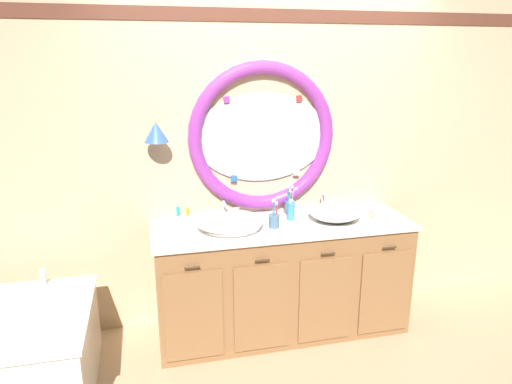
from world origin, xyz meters
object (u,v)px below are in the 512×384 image
(sink_basin_right, at_px, (335,212))
(toothbrush_holder_right, at_px, (290,206))
(sink_basin_left, at_px, (230,222))
(soap_dispenser, at_px, (291,210))
(toiletry_basket, at_px, (183,217))
(toothbrush_holder_left, at_px, (274,220))
(folded_hand_towel, at_px, (383,214))

(sink_basin_right, relative_size, toothbrush_holder_right, 1.78)
(sink_basin_left, distance_m, toothbrush_holder_right, 0.57)
(soap_dispenser, distance_m, toiletry_basket, 0.80)
(toothbrush_holder_left, height_order, toiletry_basket, toothbrush_holder_left)
(sink_basin_left, distance_m, soap_dispenser, 0.49)
(toothbrush_holder_right, relative_size, soap_dispenser, 1.36)
(toothbrush_holder_left, relative_size, soap_dispenser, 1.33)
(toothbrush_holder_left, xyz_separation_m, folded_hand_towel, (0.87, 0.03, -0.03))
(sink_basin_right, xyz_separation_m, folded_hand_towel, (0.39, -0.01, -0.04))
(sink_basin_right, distance_m, toothbrush_holder_right, 0.37)
(sink_basin_left, relative_size, toiletry_basket, 3.13)
(sink_basin_left, height_order, toiletry_basket, toiletry_basket)
(soap_dispenser, xyz_separation_m, folded_hand_towel, (0.70, -0.10, -0.05))
(sink_basin_right, height_order, toiletry_basket, sink_basin_right)
(sink_basin_left, bearing_deg, toothbrush_holder_right, 25.32)
(toothbrush_holder_right, distance_m, folded_hand_towel, 0.71)
(toothbrush_holder_left, height_order, toothbrush_holder_right, toothbrush_holder_right)
(toothbrush_holder_left, distance_m, soap_dispenser, 0.21)
(toothbrush_holder_left, distance_m, toiletry_basket, 0.68)
(sink_basin_left, relative_size, sink_basin_right, 1.21)
(sink_basin_right, bearing_deg, toiletry_basket, 167.40)
(toothbrush_holder_right, height_order, folded_hand_towel, toothbrush_holder_right)
(toothbrush_holder_left, height_order, soap_dispenser, toothbrush_holder_left)
(folded_hand_towel, xyz_separation_m, toiletry_basket, (-1.49, 0.26, 0.01))
(folded_hand_towel, height_order, toiletry_basket, toiletry_basket)
(sink_basin_left, height_order, soap_dispenser, soap_dispenser)
(toothbrush_holder_left, xyz_separation_m, toothbrush_holder_right, (0.21, 0.29, 0.00))
(sink_basin_right, height_order, folded_hand_towel, sink_basin_right)
(soap_dispenser, bearing_deg, folded_hand_towel, -8.00)
(toothbrush_holder_right, bearing_deg, toiletry_basket, 179.88)
(toothbrush_holder_right, bearing_deg, soap_dispenser, -103.83)
(toothbrush_holder_left, bearing_deg, toothbrush_holder_right, 54.60)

